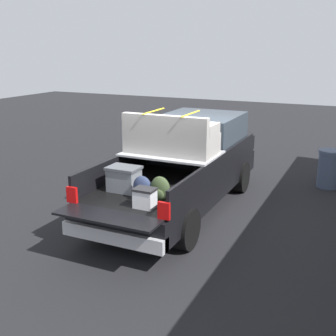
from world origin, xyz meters
TOP-DOWN VIEW (x-y plane):
  - ground_plane at (0.00, 0.00)m, footprint 40.00×40.00m
  - pickup_truck at (0.38, 0.00)m, footprint 6.05×2.06m
  - trash_can at (3.04, -2.84)m, footprint 0.60×0.60m

SIDE VIEW (x-z plane):
  - ground_plane at x=0.00m, z-range 0.00..0.00m
  - trash_can at x=3.04m, z-range 0.01..0.99m
  - pickup_truck at x=0.38m, z-range -0.14..2.08m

